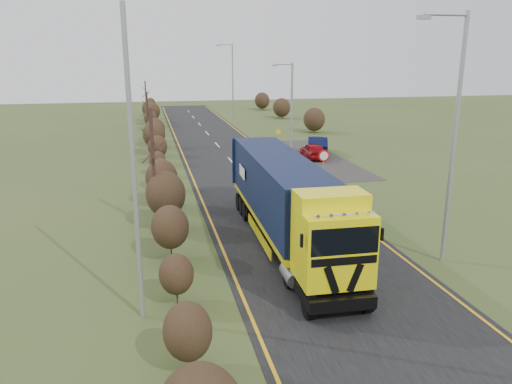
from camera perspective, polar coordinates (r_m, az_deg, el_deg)
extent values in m
plane|color=#3A4F22|center=(22.73, 5.75, -6.46)|extent=(160.00, 160.00, 0.00)
cube|color=black|center=(31.89, 0.17, 0.01)|extent=(8.00, 120.00, 0.02)
cube|color=#312F2C|center=(42.98, 5.73, 3.91)|extent=(6.00, 18.00, 0.02)
cube|color=gold|center=(31.31, -6.45, -0.33)|extent=(0.12, 116.00, 0.01)
cube|color=gold|center=(32.87, 6.48, 0.41)|extent=(0.12, 116.00, 0.01)
cube|color=silver|center=(19.28, 9.50, -10.61)|extent=(0.12, 3.00, 0.01)
cube|color=silver|center=(26.31, 3.04, -3.28)|extent=(0.12, 3.00, 0.01)
cube|color=silver|center=(33.77, -0.57, 0.91)|extent=(0.12, 3.00, 0.01)
cube|color=silver|center=(41.44, -2.87, 3.57)|extent=(0.12, 3.00, 0.01)
cube|color=silver|center=(49.21, -4.45, 5.40)|extent=(0.12, 3.00, 0.01)
cube|color=silver|center=(57.04, -5.60, 6.72)|extent=(0.12, 3.00, 0.01)
cube|color=silver|center=(64.92, -6.48, 7.72)|extent=(0.12, 3.00, 0.01)
cube|color=silver|center=(72.82, -7.17, 8.50)|extent=(0.12, 3.00, 0.01)
cube|color=silver|center=(80.74, -7.73, 9.13)|extent=(0.12, 3.00, 0.01)
ellipsoid|color=black|center=(13.98, -7.83, -15.45)|extent=(1.34, 1.74, 1.54)
ellipsoid|color=black|center=(17.59, -9.10, -9.24)|extent=(1.21, 1.57, 1.39)
ellipsoid|color=black|center=(21.18, -9.80, -3.96)|extent=(1.58, 2.06, 1.82)
ellipsoid|color=black|center=(24.91, -10.29, -0.23)|extent=(1.96, 2.55, 2.25)
ellipsoid|color=black|center=(28.81, -10.72, 1.60)|extent=(1.83, 2.38, 2.10)
ellipsoid|color=black|center=(32.81, -10.81, 2.47)|extent=(1.37, 1.78, 1.57)
ellipsoid|color=black|center=(36.75, -11.19, 3.55)|extent=(1.20, 1.56, 1.38)
ellipsoid|color=black|center=(40.62, -11.19, 5.12)|extent=(1.55, 2.02, 1.78)
ellipsoid|color=black|center=(44.51, -11.58, 6.44)|extent=(1.95, 2.53, 2.24)
ellipsoid|color=black|center=(48.49, -11.45, 7.04)|extent=(1.85, 2.41, 2.13)
ellipsoid|color=black|center=(52.50, -11.78, 7.16)|extent=(1.40, 1.81, 1.61)
ellipsoid|color=black|center=(56.50, -11.60, 7.52)|extent=(1.19, 1.55, 1.37)
ellipsoid|color=black|center=(60.43, -11.96, 8.27)|extent=(1.52, 1.97, 1.75)
ellipsoid|color=black|center=(64.37, -11.77, 9.04)|extent=(1.93, 2.51, 2.22)
ellipsoid|color=black|center=(68.35, -12.11, 9.31)|extent=(1.88, 2.44, 2.16)
ellipsoid|color=black|center=(72.37, -11.86, 9.30)|extent=(1.43, 1.85, 1.64)
ellipsoid|color=black|center=(76.37, -12.18, 9.41)|extent=(1.19, 1.55, 1.37)
ellipsoid|color=black|center=(80.33, -11.95, 9.89)|extent=(1.49, 1.93, 1.71)
cylinder|color=#36211B|center=(24.61, -11.62, 2.37)|extent=(0.18, 0.18, 6.05)
cylinder|color=#36211B|center=(50.37, -12.25, 8.20)|extent=(0.18, 0.18, 5.06)
cylinder|color=#36211B|center=(72.26, -12.46, 10.24)|extent=(0.18, 0.18, 5.15)
cube|color=black|center=(18.40, 7.59, -9.65)|extent=(2.40, 4.43, 0.43)
cube|color=#F7EB0A|center=(17.05, 8.75, -6.02)|extent=(2.43, 2.15, 2.47)
cube|color=black|center=(16.92, 9.75, -12.62)|extent=(2.38, 0.18, 0.52)
cube|color=black|center=(16.31, 8.66, -9.94)|extent=(0.57, 0.03, 1.02)
cube|color=black|center=(16.60, 11.27, -9.61)|extent=(0.57, 0.03, 1.02)
cube|color=black|center=(15.98, 10.15, -5.55)|extent=(2.24, 0.12, 0.90)
cube|color=black|center=(16.20, 10.08, -7.79)|extent=(2.19, 0.09, 0.27)
cube|color=#F7EB0A|center=(16.87, 8.55, -0.86)|extent=(2.41, 1.39, 0.53)
cylinder|color=silver|center=(15.91, 9.98, -2.55)|extent=(2.09, 0.11, 0.06)
cube|color=black|center=(15.71, 5.24, -5.56)|extent=(0.08, 0.12, 0.43)
cube|color=black|center=(16.70, 14.20, -4.69)|extent=(0.08, 0.12, 0.43)
cylinder|color=gray|center=(18.39, 3.93, -9.40)|extent=(0.56, 1.25, 0.53)
cylinder|color=gray|center=(19.08, 10.33, -8.68)|extent=(0.56, 1.25, 0.53)
cube|color=yellow|center=(23.72, 2.55, -2.46)|extent=(2.69, 12.05, 0.23)
cube|color=black|center=(23.33, 2.59, 0.87)|extent=(2.66, 11.67, 2.62)
cube|color=#0E1C3D|center=(28.85, -0.41, 3.67)|extent=(2.36, 0.12, 2.62)
cube|color=#0E1C3D|center=(18.00, 7.41, -3.61)|extent=(2.36, 0.12, 2.62)
cube|color=black|center=(27.24, 0.58, -1.32)|extent=(2.28, 3.48, 0.33)
cube|color=yellow|center=(22.79, 0.32, -4.91)|extent=(0.18, 5.23, 0.43)
cube|color=yellow|center=(23.39, 5.90, -4.46)|extent=(0.18, 5.23, 0.43)
cylinder|color=black|center=(16.88, 6.09, -12.64)|extent=(0.33, 1.00, 0.99)
cylinder|color=black|center=(17.57, 12.42, -11.76)|extent=(0.33, 1.00, 0.99)
cylinder|color=black|center=(18.92, 3.79, -9.39)|extent=(0.33, 1.00, 0.99)
cylinder|color=black|center=(19.53, 9.50, -8.76)|extent=(0.33, 1.00, 0.99)
cylinder|color=black|center=(26.27, -1.13, -2.23)|extent=(0.33, 1.00, 0.99)
cylinder|color=black|center=(26.72, 3.08, -1.95)|extent=(0.33, 1.00, 0.99)
cylinder|color=black|center=(27.16, -1.52, -1.64)|extent=(0.33, 1.00, 0.99)
cylinder|color=black|center=(27.59, 2.55, -1.38)|extent=(0.33, 1.00, 0.99)
cylinder|color=black|center=(28.06, -1.90, -1.09)|extent=(0.33, 1.00, 0.99)
cylinder|color=black|center=(28.48, 2.06, -0.85)|extent=(0.33, 1.00, 0.99)
imported|color=maroon|center=(42.75, 6.54, 4.72)|extent=(1.82, 3.99, 1.33)
imported|color=black|center=(44.67, 7.04, 5.32)|extent=(3.11, 5.09, 1.58)
cylinder|color=#939598|center=(21.48, 21.69, 5.18)|extent=(0.18, 0.18, 10.04)
cylinder|color=#939598|center=(20.79, 20.90, 18.43)|extent=(1.78, 0.12, 0.12)
cube|color=#939598|center=(20.32, 18.65, 18.40)|extent=(0.50, 0.20, 0.16)
cylinder|color=#939598|center=(40.10, 4.08, 8.87)|extent=(0.18, 0.18, 7.95)
cylinder|color=#939598|center=(39.67, 3.17, 14.38)|extent=(1.41, 0.12, 0.12)
cube|color=#939598|center=(39.49, 2.15, 14.26)|extent=(0.40, 0.16, 0.12)
cylinder|color=#939598|center=(66.26, -2.68, 12.28)|extent=(0.18, 0.18, 10.03)
cylinder|color=#939598|center=(66.05, -3.53, 16.46)|extent=(1.78, 0.12, 0.12)
cube|color=#939598|center=(65.91, -4.32, 16.36)|extent=(0.50, 0.20, 0.16)
cylinder|color=#939598|center=(15.79, -13.82, 2.27)|extent=(0.16, 0.16, 9.89)
cylinder|color=#939598|center=(32.29, 7.67, 2.14)|extent=(0.08, 0.08, 2.29)
cylinder|color=red|center=(32.03, 7.76, 4.12)|extent=(0.73, 0.04, 0.73)
cylinder|color=white|center=(32.01, 7.77, 4.11)|extent=(0.55, 0.02, 0.55)
cylinder|color=#939598|center=(49.04, 2.51, 6.08)|extent=(0.08, 0.08, 1.23)
cube|color=yellow|center=(48.88, 2.54, 6.88)|extent=(0.62, 0.04, 0.62)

